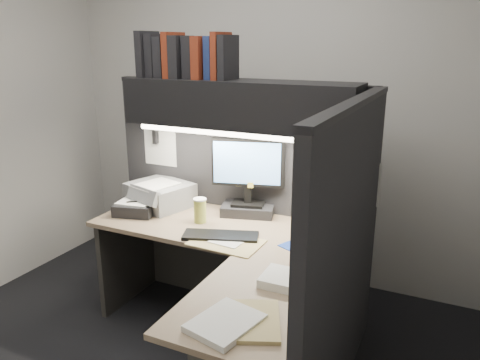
% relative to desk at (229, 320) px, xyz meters
% --- Properties ---
extents(wall_back, '(3.50, 0.04, 2.70)m').
position_rel_desk_xyz_m(wall_back, '(-0.43, 1.50, 0.91)').
color(wall_back, beige).
rests_on(wall_back, floor).
extents(partition_back, '(1.90, 0.06, 1.60)m').
position_rel_desk_xyz_m(partition_back, '(-0.40, 0.93, 0.36)').
color(partition_back, black).
rests_on(partition_back, floor).
extents(partition_right, '(0.06, 1.50, 1.60)m').
position_rel_desk_xyz_m(partition_right, '(0.55, 0.18, 0.36)').
color(partition_right, black).
rests_on(partition_right, floor).
extents(desk, '(1.70, 1.53, 0.73)m').
position_rel_desk_xyz_m(desk, '(0.00, 0.00, 0.00)').
color(desk, '#92775D').
rests_on(desk, floor).
extents(overhead_shelf, '(1.55, 0.34, 0.30)m').
position_rel_desk_xyz_m(overhead_shelf, '(-0.30, 0.75, 1.06)').
color(overhead_shelf, black).
rests_on(overhead_shelf, partition_back).
extents(task_light_tube, '(1.32, 0.04, 0.04)m').
position_rel_desk_xyz_m(task_light_tube, '(-0.30, 0.61, 0.89)').
color(task_light_tube, white).
rests_on(task_light_tube, overhead_shelf).
extents(monitor, '(0.49, 0.31, 0.53)m').
position_rel_desk_xyz_m(monitor, '(-0.26, 0.82, 0.50)').
color(monitor, black).
rests_on(monitor, desk).
extents(keyboard, '(0.48, 0.30, 0.02)m').
position_rel_desk_xyz_m(keyboard, '(-0.25, 0.38, 0.30)').
color(keyboard, black).
rests_on(keyboard, desk).
extents(mousepad, '(0.27, 0.26, 0.00)m').
position_rel_desk_xyz_m(mousepad, '(0.25, 0.46, 0.29)').
color(mousepad, navy).
rests_on(mousepad, desk).
extents(mouse, '(0.08, 0.11, 0.04)m').
position_rel_desk_xyz_m(mouse, '(0.24, 0.47, 0.31)').
color(mouse, black).
rests_on(mouse, mousepad).
extents(telephone, '(0.26, 0.27, 0.09)m').
position_rel_desk_xyz_m(telephone, '(0.23, 0.82, 0.33)').
color(telephone, beige).
rests_on(telephone, desk).
extents(coffee_cup, '(0.09, 0.09, 0.15)m').
position_rel_desk_xyz_m(coffee_cup, '(-0.49, 0.55, 0.36)').
color(coffee_cup, '#D1D153').
rests_on(coffee_cup, desk).
extents(printer, '(0.50, 0.46, 0.17)m').
position_rel_desk_xyz_m(printer, '(-0.92, 0.71, 0.37)').
color(printer, gray).
rests_on(printer, desk).
extents(notebook_stack, '(0.31, 0.28, 0.08)m').
position_rel_desk_xyz_m(notebook_stack, '(-0.97, 0.50, 0.33)').
color(notebook_stack, black).
rests_on(notebook_stack, desk).
extents(open_folder, '(0.43, 0.28, 0.01)m').
position_rel_desk_xyz_m(open_folder, '(-0.18, 0.32, 0.29)').
color(open_folder, tan).
rests_on(open_folder, desk).
extents(paper_stack_a, '(0.24, 0.20, 0.05)m').
position_rel_desk_xyz_m(paper_stack_a, '(0.31, 0.01, 0.31)').
color(paper_stack_a, white).
rests_on(paper_stack_a, desk).
extents(paper_stack_b, '(0.29, 0.34, 0.03)m').
position_rel_desk_xyz_m(paper_stack_b, '(0.20, -0.43, 0.30)').
color(paper_stack_b, white).
rests_on(paper_stack_b, desk).
extents(manila_stack, '(0.35, 0.38, 0.02)m').
position_rel_desk_xyz_m(manila_stack, '(0.29, -0.36, 0.30)').
color(manila_stack, tan).
rests_on(manila_stack, desk).
extents(binder_row, '(0.66, 0.26, 0.30)m').
position_rel_desk_xyz_m(binder_row, '(-0.68, 0.75, 1.35)').
color(binder_row, black).
rests_on(binder_row, overhead_shelf).
extents(pinned_papers, '(1.76, 1.31, 0.51)m').
position_rel_desk_xyz_m(pinned_papers, '(-0.00, 0.56, 0.61)').
color(pinned_papers, white).
rests_on(pinned_papers, partition_back).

